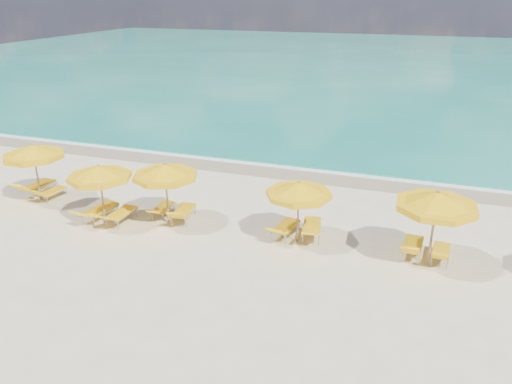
% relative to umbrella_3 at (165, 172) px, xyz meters
% --- Properties ---
extents(ground_plane, '(120.00, 120.00, 0.00)m').
position_rel_umbrella_3_xyz_m(ground_plane, '(3.09, -0.21, -2.09)').
color(ground_plane, beige).
extents(ocean, '(120.00, 80.00, 0.30)m').
position_rel_umbrella_3_xyz_m(ocean, '(3.09, 47.79, -2.09)').
color(ocean, '#157B66').
rests_on(ocean, ground).
extents(wet_sand_band, '(120.00, 2.60, 0.01)m').
position_rel_umbrella_3_xyz_m(wet_sand_band, '(3.09, 7.19, -2.09)').
color(wet_sand_band, tan).
rests_on(wet_sand_band, ground).
extents(foam_line, '(120.00, 1.20, 0.03)m').
position_rel_umbrella_3_xyz_m(foam_line, '(3.09, 7.99, -2.09)').
color(foam_line, white).
rests_on(foam_line, ground).
extents(whitecap_near, '(14.00, 0.36, 0.05)m').
position_rel_umbrella_3_xyz_m(whitecap_near, '(-2.91, 16.79, -2.09)').
color(whitecap_near, white).
rests_on(whitecap_near, ground).
extents(whitecap_far, '(18.00, 0.30, 0.05)m').
position_rel_umbrella_3_xyz_m(whitecap_far, '(11.09, 23.79, -2.09)').
color(whitecap_far, white).
rests_on(whitecap_far, ground).
extents(umbrella_1, '(3.22, 3.22, 2.51)m').
position_rel_umbrella_3_xyz_m(umbrella_1, '(-6.18, 0.24, 0.05)').
color(umbrella_1, '#9D7B4E').
rests_on(umbrella_1, ground).
extents(umbrella_2, '(2.43, 2.43, 2.38)m').
position_rel_umbrella_3_xyz_m(umbrella_2, '(-2.30, -0.77, -0.06)').
color(umbrella_2, '#9D7B4E').
rests_on(umbrella_2, ground).
extents(umbrella_3, '(2.50, 2.50, 2.45)m').
position_rel_umbrella_3_xyz_m(umbrella_3, '(0.00, 0.00, 0.00)').
color(umbrella_3, '#9D7B4E').
rests_on(umbrella_3, ground).
extents(umbrella_4, '(2.52, 2.52, 2.32)m').
position_rel_umbrella_3_xyz_m(umbrella_4, '(5.03, 0.14, -0.11)').
color(umbrella_4, '#9D7B4E').
rests_on(umbrella_4, ground).
extents(umbrella_5, '(3.29, 3.29, 2.61)m').
position_rel_umbrella_3_xyz_m(umbrella_5, '(9.45, 0.03, 0.13)').
color(umbrella_5, '#9D7B4E').
rests_on(umbrella_5, ground).
extents(lounger_1_left, '(0.70, 1.99, 0.92)m').
position_rel_umbrella_3_xyz_m(lounger_1_left, '(-6.73, 0.69, -1.84)').
color(lounger_1_left, '#A5A8AD').
rests_on(lounger_1_left, ground).
extents(lounger_1_right, '(0.70, 1.63, 0.72)m').
position_rel_umbrella_3_xyz_m(lounger_1_right, '(-5.83, 0.52, -1.89)').
color(lounger_1_right, '#A5A8AD').
rests_on(lounger_1_right, ground).
extents(lounger_2_left, '(0.91, 2.06, 0.79)m').
position_rel_umbrella_3_xyz_m(lounger_2_left, '(-2.70, -0.56, -1.85)').
color(lounger_2_left, '#A5A8AD').
rests_on(lounger_2_left, ground).
extents(lounger_2_right, '(0.67, 1.88, 0.75)m').
position_rel_umbrella_3_xyz_m(lounger_2_right, '(-1.76, -0.53, -1.87)').
color(lounger_2_right, '#A5A8AD').
rests_on(lounger_2_right, ground).
extents(lounger_3_left, '(0.70, 1.68, 0.65)m').
position_rel_umbrella_3_xyz_m(lounger_3_left, '(-0.54, 0.53, -1.89)').
color(lounger_3_left, '#A5A8AD').
rests_on(lounger_3_left, ground).
extents(lounger_3_right, '(0.94, 1.96, 0.85)m').
position_rel_umbrella_3_xyz_m(lounger_3_right, '(0.44, 0.39, -1.85)').
color(lounger_3_right, '#A5A8AD').
rests_on(lounger_3_right, ground).
extents(lounger_4_left, '(0.84, 1.88, 0.76)m').
position_rel_umbrella_3_xyz_m(lounger_4_left, '(4.51, 0.42, -1.87)').
color(lounger_4_left, '#A5A8AD').
rests_on(lounger_4_left, ground).
extents(lounger_4_right, '(0.96, 2.05, 0.74)m').
position_rel_umbrella_3_xyz_m(lounger_4_right, '(5.42, 0.71, -1.86)').
color(lounger_4_right, '#A5A8AD').
rests_on(lounger_4_right, ground).
extents(lounger_5_left, '(0.75, 1.84, 0.86)m').
position_rel_umbrella_3_xyz_m(lounger_5_left, '(8.90, 0.44, -1.86)').
color(lounger_5_left, '#A5A8AD').
rests_on(lounger_5_left, ground).
extents(lounger_5_right, '(0.65, 1.64, 0.74)m').
position_rel_umbrella_3_xyz_m(lounger_5_right, '(9.81, 0.40, -1.89)').
color(lounger_5_right, '#A5A8AD').
rests_on(lounger_5_right, ground).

